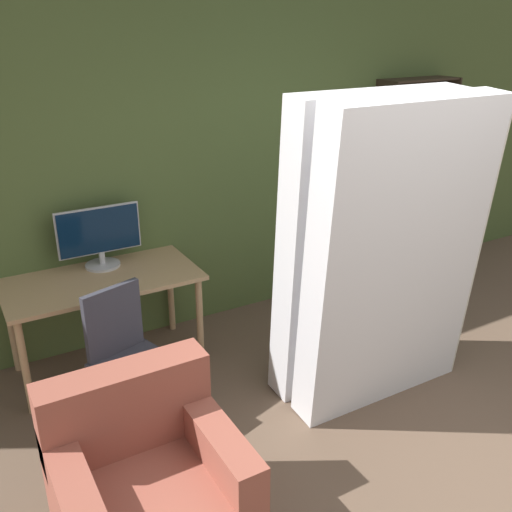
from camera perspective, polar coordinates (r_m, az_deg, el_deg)
The scene contains 9 objects.
ground_plane at distance 3.65m, azimuth 23.70°, elevation -21.29°, with size 16.00×16.00×0.00m, color brown.
wall_back at distance 4.86m, azimuth 0.08°, elevation 9.84°, with size 8.00×0.06×2.70m.
desk at distance 4.22m, azimuth -15.08°, elevation -3.20°, with size 1.35×0.70×0.73m.
monitor at distance 4.29m, azimuth -15.39°, elevation 2.03°, with size 0.61×0.25×0.46m.
office_chair at distance 3.74m, azimuth -12.37°, elevation -11.39°, with size 0.55×0.55×0.91m.
bookshelf at distance 5.74m, azimuth 14.07°, elevation 6.90°, with size 0.79×0.28×1.93m.
mattress_near at distance 3.69m, azimuth 13.94°, elevation -0.42°, with size 1.28×0.38×2.04m.
mattress_far at distance 3.90m, azimuth 10.83°, elevation 1.13°, with size 1.28×0.36×2.04m.
armchair at distance 3.04m, azimuth -10.85°, elevation -21.62°, with size 0.85×0.80×0.85m.
Camera 1 is at (-2.37, -1.37, 2.42)m, focal length 40.00 mm.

